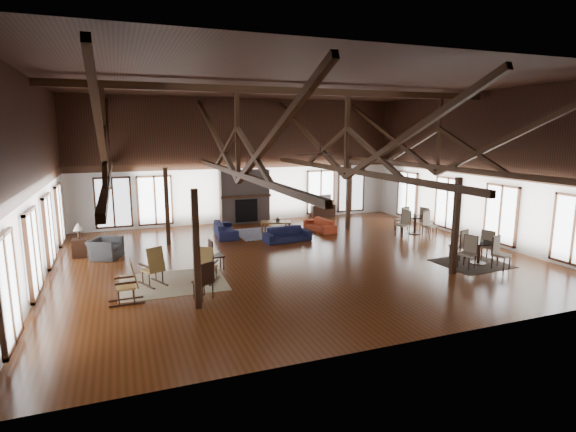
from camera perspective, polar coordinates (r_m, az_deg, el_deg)
name	(u,v)px	position (r m, az deg, el deg)	size (l,w,h in m)	color
floor	(294,257)	(16.10, 0.81, -5.26)	(16.00, 16.00, 0.00)	#5B2813
ceiling	(295,83)	(15.57, 0.88, 16.50)	(16.00, 14.00, 0.02)	black
wall_back	(242,161)	(22.19, -5.84, 6.93)	(16.00, 0.02, 6.00)	silver
wall_front	(422,203)	(9.44, 16.63, 1.62)	(16.00, 0.02, 6.00)	silver
wall_left	(32,182)	(14.66, -29.74, 3.73)	(0.02, 14.00, 6.00)	silver
wall_right	(477,167)	(19.92, 22.91, 5.74)	(0.02, 14.00, 6.00)	silver
roof_truss	(295,143)	(15.49, 0.85, 9.23)	(15.60, 14.07, 3.14)	black
post_grid	(294,215)	(15.75, 0.83, 0.08)	(8.16, 7.16, 3.05)	black
fireplace	(245,197)	(22.05, -5.54, 2.45)	(2.50, 0.69, 2.60)	#6F5C55
ceiling_fan	(320,153)	(14.78, 4.11, 7.99)	(1.60, 1.60, 0.75)	black
sofa_navy_front	(287,234)	(18.35, -0.08, -2.36)	(1.93, 0.75, 0.56)	#131634
sofa_navy_left	(225,229)	(19.43, -7.94, -1.68)	(0.80, 2.06, 0.60)	#141737
sofa_orange	(320,225)	(20.38, 4.07, -1.13)	(0.71, 1.81, 0.53)	#A63A20
coffee_table	(276,223)	(19.84, -1.58, -0.86)	(1.48, 1.05, 0.51)	brown
vase	(278,219)	(19.82, -1.30, -0.40)	(0.20, 0.20, 0.20)	#B2B2B2
armchair	(106,249)	(17.16, -22.16, -3.85)	(0.94, 1.08, 0.70)	#303133
side_table_lamp	(80,244)	(17.70, -24.96, -3.23)	(0.49, 0.49, 1.25)	black
rocking_chair_a	(154,267)	(13.64, -16.65, -6.27)	(0.82, 1.02, 1.16)	olive
rocking_chair_b	(206,266)	(13.55, -10.35, -6.21)	(0.82, 0.97, 1.11)	olive
rocking_chair_c	(130,283)	(12.54, -19.47, -8.01)	(0.89, 0.51, 1.13)	olive
side_chair_a	(214,253)	(14.69, -9.41, -4.60)	(0.47, 0.47, 1.01)	black
side_chair_b	(205,278)	(12.20, -10.46, -7.73)	(0.60, 0.60, 1.04)	black
cafe_table_near	(479,249)	(16.50, 23.09, -3.83)	(2.07, 2.07, 1.06)	black
cafe_table_far	(415,221)	(20.44, 15.84, -0.68)	(2.14, 2.14, 1.09)	black
cup_near	(482,241)	(16.41, 23.37, -2.92)	(0.11, 0.11, 0.09)	#B2B2B2
cup_far	(415,215)	(20.49, 15.83, 0.18)	(0.12, 0.12, 0.10)	#B2B2B2
tv_console	(322,211)	(23.72, 4.40, 0.68)	(1.29, 0.48, 0.64)	black
television	(322,200)	(23.62, 4.38, 2.08)	(0.93, 0.12, 0.53)	#B2B2B2
rug_tan	(173,283)	(13.87, -14.36, -8.21)	(3.04, 2.39, 0.01)	tan
rug_navy	(271,232)	(20.05, -2.11, -2.06)	(3.17, 2.37, 0.01)	#1B1B4C
rug_dark	(472,263)	(16.57, 22.27, -5.59)	(2.16, 1.96, 0.01)	black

